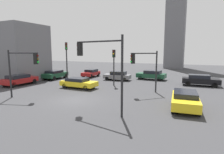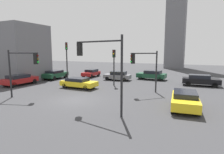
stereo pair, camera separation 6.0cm
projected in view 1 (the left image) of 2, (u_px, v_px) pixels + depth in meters
The scene contains 16 objects.
ground_plane at pixel (76, 100), 17.05m from camera, with size 109.27×109.27×0.00m, color #38383A.
traffic_light_0 at pixel (144, 63), 19.25m from camera, with size 2.31×2.38×4.56m.
traffic_light_1 at pixel (23, 64), 17.39m from camera, with size 2.98×1.14×4.62m.
traffic_light_2 at pixel (67, 55), 24.97m from camera, with size 0.45×0.48×5.72m.
traffic_light_3 at pixel (100, 59), 13.14m from camera, with size 4.21×0.95×5.59m.
traffic_light_4 at pixel (114, 61), 23.95m from camera, with size 0.33×0.47×4.71m.
car_0 at pixel (152, 75), 29.30m from camera, with size 4.58×2.16×1.48m.
car_1 at pixel (91, 73), 32.29m from camera, with size 1.98×4.01×1.35m.
car_2 at pixel (185, 99), 14.46m from camera, with size 2.40×4.58×1.34m.
car_3 at pixel (200, 80), 24.02m from camera, with size 4.64×2.11×1.46m.
car_4 at pixel (79, 83), 22.46m from camera, with size 4.49×1.93×1.27m.
car_5 at pixel (55, 74), 29.97m from camera, with size 2.24×4.52×1.42m.
car_6 at pixel (117, 76), 28.68m from camera, with size 4.31×2.05×1.40m.
car_7 at pixel (19, 79), 24.48m from camera, with size 2.00×4.63×1.41m.
building_flank at pixel (9, 53), 29.79m from camera, with size 12.07×6.56×8.57m, color slate.
skyline_tower at pixel (176, 13), 47.93m from camera, with size 4.79×4.79×29.05m, color slate.
Camera 1 is at (10.14, -13.55, 4.49)m, focal length 29.30 mm.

